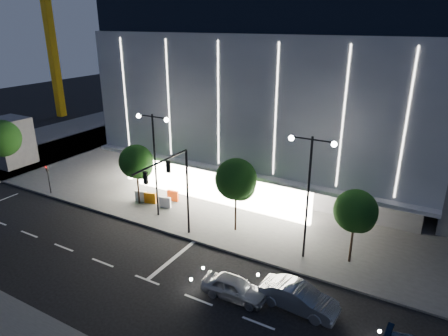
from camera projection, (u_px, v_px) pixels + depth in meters
ground at (139, 260)px, 28.20m from camera, size 160.00×160.00×0.00m
sidewalk_museum at (313, 168)px, 45.41m from camera, size 70.00×40.00×0.15m
sidewalk_west at (9, 154)px, 50.23m from camera, size 16.00×50.00×0.15m
museum at (296, 88)px, 41.75m from camera, size 30.00×25.80×18.00m
traffic_mast at (175, 182)px, 28.71m from camera, size 0.33×5.89×7.07m
street_lamp_west at (154, 151)px, 32.40m from camera, size 3.16×0.36×9.00m
street_lamp_east at (309, 181)px, 26.38m from camera, size 3.16×0.36×9.00m
ped_signal_far at (48, 176)px, 38.17m from camera, size 0.22×0.24×3.00m
tree_left at (137, 163)px, 35.28m from camera, size 3.02×3.02×5.72m
tree_mid at (236, 181)px, 30.54m from camera, size 3.25×3.25×6.15m
tree_right at (356, 213)px, 26.53m from camera, size 2.91×2.91×5.51m
car_lead at (234, 287)px, 24.22m from camera, size 4.18×1.81×1.40m
car_second at (298, 297)px, 23.23m from camera, size 4.77×1.92×1.54m
barrier_a at (150, 198)px, 36.48m from camera, size 1.13×0.55×1.00m
barrier_b at (141, 196)px, 36.89m from camera, size 1.13×0.53×1.00m
barrier_c at (173, 196)px, 36.98m from camera, size 1.12×0.35×1.00m
barrier_d at (165, 202)px, 35.65m from camera, size 1.13×0.48×1.00m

